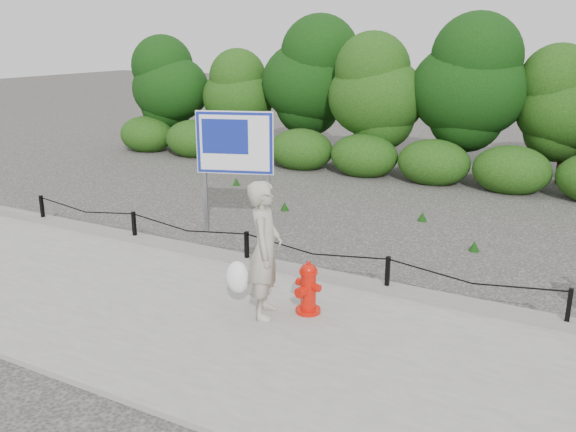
{
  "coord_description": "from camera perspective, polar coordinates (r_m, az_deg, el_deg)",
  "views": [
    {
      "loc": [
        5.26,
        -8.19,
        3.85
      ],
      "look_at": [
        0.69,
        0.2,
        1.0
      ],
      "focal_mm": 38.0,
      "sensor_mm": 36.0,
      "label": 1
    }
  ],
  "objects": [
    {
      "name": "ground",
      "position": [
        10.47,
        -3.84,
        -5.01
      ],
      "size": [
        90.0,
        90.0,
        0.0
      ],
      "primitive_type": "plane",
      "color": "#2D2B28",
      "rests_on": "ground"
    },
    {
      "name": "sidewalk",
      "position": [
        8.97,
        -10.77,
        -8.83
      ],
      "size": [
        14.0,
        4.0,
        0.08
      ],
      "primitive_type": "cube",
      "color": "gray",
      "rests_on": "ground"
    },
    {
      "name": "curb",
      "position": [
        10.45,
        -3.71,
        -4.16
      ],
      "size": [
        14.0,
        0.22,
        0.14
      ],
      "primitive_type": "cube",
      "color": "slate",
      "rests_on": "sidewalk"
    },
    {
      "name": "chain_barrier",
      "position": [
        10.31,
        -3.89,
        -2.65
      ],
      "size": [
        10.06,
        0.06,
        0.6
      ],
      "color": "black",
      "rests_on": "sidewalk"
    },
    {
      "name": "treeline",
      "position": [
        17.53,
        17.03,
        11.83
      ],
      "size": [
        20.34,
        3.86,
        5.2
      ],
      "color": "black",
      "rests_on": "ground"
    },
    {
      "name": "fire_hydrant",
      "position": [
        8.58,
        1.88,
        -6.8
      ],
      "size": [
        0.43,
        0.44,
        0.76
      ],
      "rotation": [
        0.0,
        0.0,
        -0.23
      ],
      "color": "red",
      "rests_on": "sidewalk"
    },
    {
      "name": "pedestrian",
      "position": [
        8.31,
        -2.34,
        -3.35
      ],
      "size": [
        0.87,
        0.82,
        1.93
      ],
      "rotation": [
        0.0,
        0.0,
        1.94
      ],
      "color": "#A7A38F",
      "rests_on": "sidewalk"
    },
    {
      "name": "advertising_sign",
      "position": [
        11.96,
        -5.01,
        6.33
      ],
      "size": [
        1.46,
        0.59,
        2.45
      ],
      "rotation": [
        0.0,
        0.0,
        0.34
      ],
      "color": "slate",
      "rests_on": "ground"
    }
  ]
}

